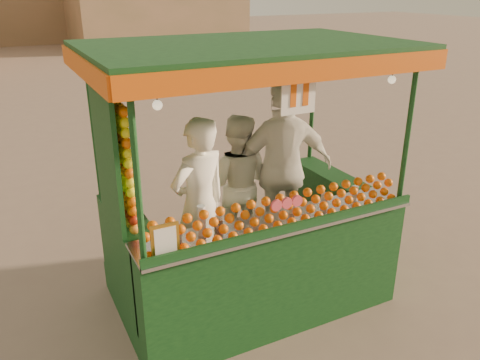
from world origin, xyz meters
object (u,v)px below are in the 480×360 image
vendor_middle (237,183)px  juice_cart (247,229)px  vendor_right (283,169)px  vendor_left (200,205)px

vendor_middle → juice_cart: bearing=105.7°
juice_cart → vendor_right: size_ratio=1.53×
juice_cart → vendor_left: bearing=166.2°
vendor_middle → vendor_right: size_ratio=0.81×
vendor_middle → vendor_right: bearing=-174.1°
juice_cart → vendor_middle: (0.21, 0.65, 0.23)m
vendor_left → vendor_middle: size_ratio=1.11×
vendor_right → juice_cart: bearing=43.3°
juice_cart → vendor_middle: size_ratio=1.87×
vendor_left → vendor_right: size_ratio=0.91×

